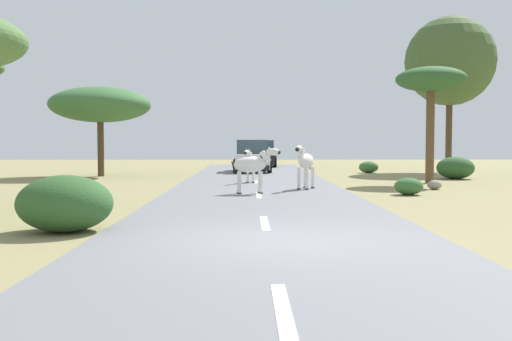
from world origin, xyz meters
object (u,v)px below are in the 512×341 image
bush_0 (455,168)px  tree_4 (450,61)px  zebra_0 (253,162)px  tree_6 (100,105)px  zebra_2 (253,165)px  car_0 (252,157)px  zebra_1 (305,162)px  bush_4 (409,186)px  rock_0 (435,185)px  car_1 (261,154)px  rock_2 (89,208)px  bush_3 (65,204)px  bush_1 (369,167)px  tree_0 (431,82)px

bush_0 → tree_4: bearing=73.3°
zebra_0 → tree_6: bearing=-11.8°
zebra_2 → car_0: car_0 is taller
zebra_0 → tree_6: (-7.38, 5.16, 2.60)m
zebra_1 → bush_4: 3.61m
tree_6 → zebra_0: bearing=-34.9°
zebra_2 → rock_0: (6.44, 2.05, -0.77)m
tree_4 → car_0: bearing=-175.4°
car_1 → tree_4: bearing=-25.5°
tree_4 → rock_0: bearing=-111.3°
tree_4 → bush_4: tree_4 is taller
car_0 → rock_2: size_ratio=7.69×
zebra_0 → car_1: car_1 is taller
bush_3 → rock_0: (9.99, 9.45, -0.37)m
bush_3 → bush_4: bush_3 is taller
tree_4 → bush_1: (-4.85, -1.48, -5.88)m
zebra_0 → bush_4: size_ratio=1.52×
zebra_2 → rock_2: 6.20m
zebra_2 → bush_1: zebra_2 is taller
zebra_1 → zebra_2: 2.47m
zebra_0 → tree_0: size_ratio=0.29×
tree_6 → bush_1: size_ratio=4.66×
zebra_2 → car_0: bearing=171.0°
tree_4 → zebra_1: bearing=-126.5°
bush_0 → tree_6: bearing=171.8°
bush_3 → zebra_2: bearing=64.3°
tree_4 → bush_3: (-14.79, -21.77, -5.67)m
zebra_2 → tree_0: 9.56m
zebra_1 → tree_0: 7.26m
tree_0 → bush_0: tree_0 is taller
bush_3 → tree_4: bearing=55.8°
zebra_1 → car_0: (-1.75, 11.80, -0.15)m
zebra_0 → rock_0: zebra_0 is taller
tree_6 → rock_0: 16.31m
zebra_0 → tree_4: size_ratio=0.16×
zebra_1 → car_0: 11.93m
car_1 → bush_1: car_1 is taller
zebra_0 → tree_6: size_ratio=0.28×
bush_3 → tree_6: bearing=102.1°
tree_6 → zebra_2: bearing=-54.2°
zebra_1 → tree_0: size_ratio=0.34×
bush_4 → bush_1: bearing=83.6°
bush_0 → rock_0: (-2.81, -5.72, -0.34)m
bush_1 → tree_0: bearing=-83.2°
tree_6 → rock_0: bearing=-30.5°
bush_4 → bush_0: bearing=61.0°
car_0 → rock_2: car_0 is taller
car_0 → rock_0: car_0 is taller
car_1 → zebra_1: bearing=-83.8°
zebra_0 → zebra_2: (-0.05, -4.99, 0.07)m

